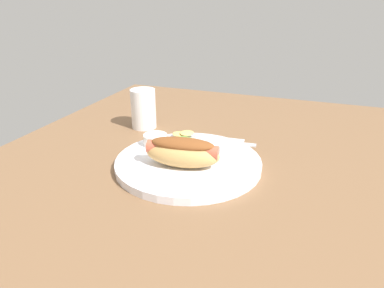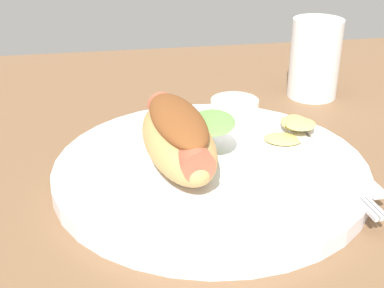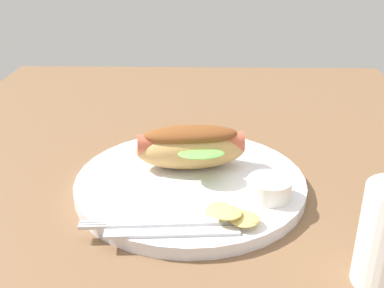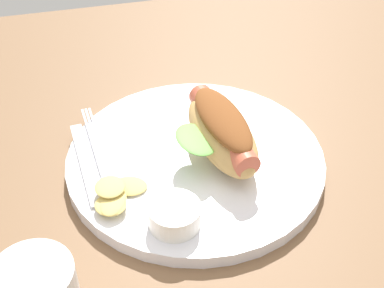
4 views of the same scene
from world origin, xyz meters
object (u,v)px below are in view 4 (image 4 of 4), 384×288
(sauce_ramekin, at_px, (175,215))
(knife, at_px, (86,163))
(plate, at_px, (196,162))
(hot_dog, at_px, (221,130))
(fork, at_px, (99,153))
(chips_pile, at_px, (116,195))

(sauce_ramekin, relative_size, knife, 0.37)
(plate, distance_m, hot_dog, 0.05)
(sauce_ramekin, height_order, knife, sauce_ramekin)
(fork, xyz_separation_m, chips_pile, (-0.01, 0.08, 0.01))
(sauce_ramekin, relative_size, fork, 0.31)
(fork, relative_size, knife, 1.19)
(hot_dog, height_order, knife, hot_dog)
(chips_pile, bearing_deg, hot_dog, -158.86)
(hot_dog, relative_size, chips_pile, 2.15)
(chips_pile, bearing_deg, fork, -83.30)
(sauce_ramekin, distance_m, knife, 0.14)
(plate, bearing_deg, hot_dog, -174.14)
(knife, relative_size, chips_pile, 2.01)
(hot_dog, relative_size, knife, 1.07)
(plate, xyz_separation_m, sauce_ramekin, (0.05, 0.09, 0.02))
(hot_dog, bearing_deg, plate, 89.55)
(hot_dog, distance_m, sauce_ramekin, 0.13)
(fork, bearing_deg, hot_dog, -106.18)
(plate, relative_size, knife, 2.08)
(fork, bearing_deg, plate, -110.92)
(hot_dog, xyz_separation_m, fork, (0.14, -0.03, -0.03))
(hot_dog, relative_size, fork, 0.90)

